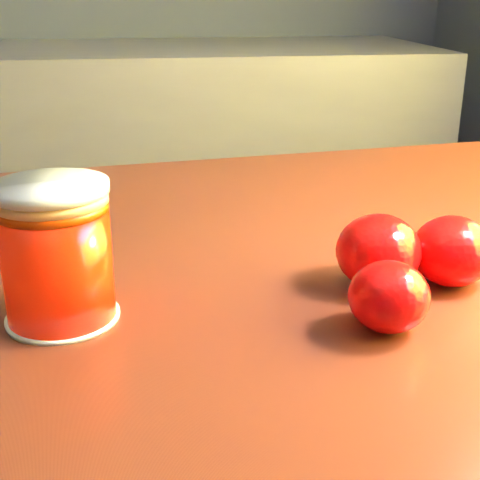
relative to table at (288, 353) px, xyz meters
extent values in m
cube|color=#592416|center=(0.00, 0.00, 0.08)|extent=(1.18, 0.89, 0.04)
cylinder|color=#FF1D05|center=(-0.20, -0.10, 0.15)|extent=(0.08, 0.08, 0.09)
cylinder|color=#EDAB61|center=(-0.20, -0.10, 0.20)|extent=(0.08, 0.08, 0.01)
cylinder|color=silver|center=(-0.20, -0.10, 0.21)|extent=(0.08, 0.08, 0.01)
ellipsoid|color=#EF0B04|center=(0.06, -0.07, 0.14)|extent=(0.09, 0.09, 0.06)
ellipsoid|color=#EF0B04|center=(0.12, -0.08, 0.13)|extent=(0.09, 0.09, 0.06)
ellipsoid|color=#EF0B04|center=(0.04, -0.15, 0.13)|extent=(0.07, 0.07, 0.05)
camera|label=1|loc=(-0.13, -0.57, 0.34)|focal=50.00mm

